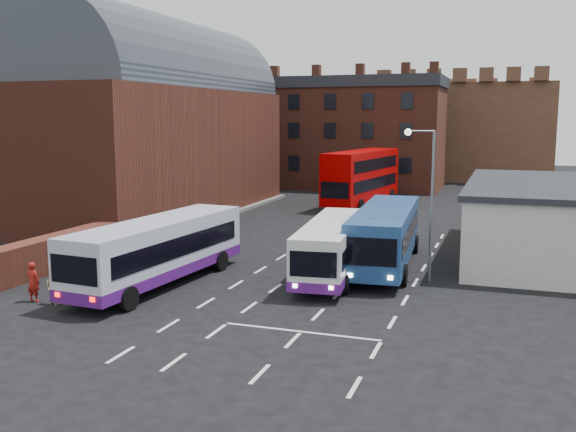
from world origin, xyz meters
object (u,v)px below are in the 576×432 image
(bus_white_outbound, at_px, (159,247))
(pedestrian_red, at_px, (33,282))
(bus_blue, at_px, (385,232))
(street_lamp, at_px, (427,191))
(bus_red_double, at_px, (362,177))
(bus_white_inbound, at_px, (332,244))
(pedestrian_beige, at_px, (54,287))

(bus_white_outbound, bearing_deg, pedestrian_red, -125.67)
(bus_blue, xyz_separation_m, street_lamp, (2.37, -2.39, 2.57))
(street_lamp, relative_size, pedestrian_red, 4.20)
(bus_blue, bearing_deg, bus_white_outbound, 32.84)
(bus_blue, xyz_separation_m, bus_red_double, (-6.43, 23.11, 0.75))
(bus_red_double, bearing_deg, bus_white_inbound, 107.44)
(bus_white_inbound, bearing_deg, street_lamp, 179.45)
(bus_red_double, bearing_deg, pedestrian_beige, 88.83)
(street_lamp, bearing_deg, bus_blue, 134.77)
(bus_white_outbound, xyz_separation_m, bus_red_double, (3.02, 30.18, 0.79))
(bus_red_double, xyz_separation_m, pedestrian_red, (-6.67, -34.48, -1.74))
(pedestrian_red, bearing_deg, street_lamp, -147.45)
(bus_white_inbound, height_order, bus_blue, bus_blue)
(bus_red_double, height_order, pedestrian_red, bus_red_double)
(bus_white_inbound, distance_m, bus_blue, 3.56)
(bus_white_inbound, distance_m, pedestrian_beige, 13.10)
(pedestrian_red, xyz_separation_m, pedestrian_beige, (1.05, -0.00, -0.13))
(bus_white_outbound, height_order, bus_red_double, bus_red_double)
(bus_white_inbound, xyz_separation_m, pedestrian_red, (-10.95, -8.54, -0.75))
(bus_white_inbound, distance_m, bus_red_double, 26.31)
(bus_white_outbound, distance_m, street_lamp, 12.97)
(bus_white_inbound, height_order, street_lamp, street_lamp)
(street_lamp, bearing_deg, bus_white_inbound, -174.41)
(bus_white_inbound, xyz_separation_m, bus_red_double, (-4.28, 25.94, 0.99))
(pedestrian_red, distance_m, pedestrian_beige, 1.06)
(bus_white_inbound, bearing_deg, pedestrian_beige, 34.65)
(bus_red_double, distance_m, street_lamp, 27.04)
(street_lamp, bearing_deg, pedestrian_red, -149.86)
(bus_red_double, bearing_deg, bus_white_outbound, 92.36)
(bus_white_outbound, xyz_separation_m, street_lamp, (11.82, 4.68, 2.60))
(pedestrian_red, bearing_deg, bus_blue, -136.63)
(bus_white_outbound, height_order, bus_blue, bus_blue)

